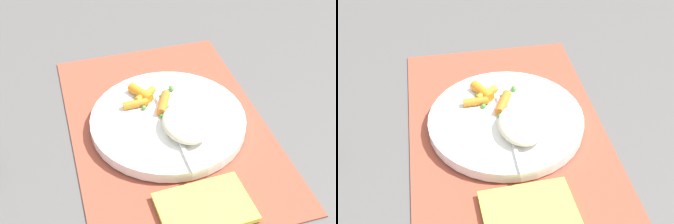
{
  "view_description": "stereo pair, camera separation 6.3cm",
  "coord_description": "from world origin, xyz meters",
  "views": [
    {
      "loc": [
        -0.55,
        0.16,
        0.52
      ],
      "look_at": [
        0.0,
        0.0,
        0.03
      ],
      "focal_mm": 49.42,
      "sensor_mm": 36.0,
      "label": 1
    },
    {
      "loc": [
        -0.57,
        0.1,
        0.52
      ],
      "look_at": [
        0.0,
        0.0,
        0.03
      ],
      "focal_mm": 49.42,
      "sensor_mm": 36.0,
      "label": 2
    }
  ],
  "objects": [
    {
      "name": "ground_plane",
      "position": [
        0.0,
        0.0,
        0.0
      ],
      "size": [
        2.4,
        2.4,
        0.0
      ],
      "primitive_type": "plane",
      "color": "#565451"
    },
    {
      "name": "placemat",
      "position": [
        0.0,
        0.0,
        0.0
      ],
      "size": [
        0.48,
        0.32,
        0.01
      ],
      "primitive_type": "cube",
      "color": "#9E4733",
      "rests_on": "ground_plane"
    },
    {
      "name": "plate",
      "position": [
        0.0,
        0.0,
        0.01
      ],
      "size": [
        0.26,
        0.26,
        0.02
      ],
      "primitive_type": "cylinder",
      "color": "white",
      "rests_on": "placemat"
    },
    {
      "name": "rice_mound",
      "position": [
        -0.04,
        -0.02,
        0.04
      ],
      "size": [
        0.1,
        0.07,
        0.03
      ],
      "primitive_type": "ellipsoid",
      "color": "beige",
      "rests_on": "plate"
    },
    {
      "name": "carrot_portion",
      "position": [
        0.05,
        0.02,
        0.03
      ],
      "size": [
        0.09,
        0.08,
        0.02
      ],
      "color": "orange",
      "rests_on": "plate"
    },
    {
      "name": "pea_scatter",
      "position": [
        0.04,
        0.01,
        0.03
      ],
      "size": [
        0.08,
        0.07,
        0.01
      ],
      "color": "green",
      "rests_on": "plate"
    },
    {
      "name": "fork",
      "position": [
        -0.02,
        -0.0,
        0.03
      ],
      "size": [
        0.19,
        0.02,
        0.01
      ],
      "color": "silver",
      "rests_on": "plate"
    },
    {
      "name": "napkin",
      "position": [
        -0.18,
        0.0,
        0.01
      ],
      "size": [
        0.09,
        0.13,
        0.01
      ],
      "primitive_type": "cube",
      "rotation": [
        0.0,
        0.0,
        0.04
      ],
      "color": "#EAE54C",
      "rests_on": "placemat"
    }
  ]
}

